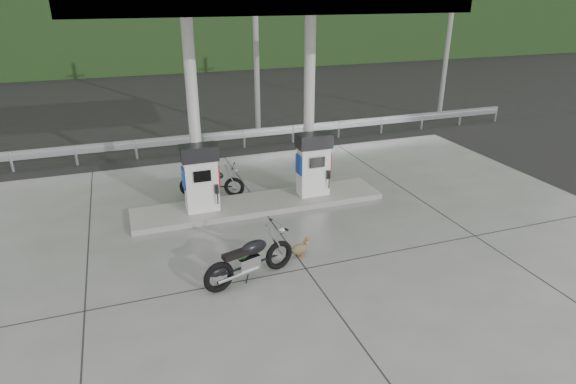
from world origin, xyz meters
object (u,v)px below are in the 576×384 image
object	(u,v)px
gas_pump_left	(201,178)
motorcycle_left	(250,259)
gas_pump_right	(313,164)
motorcycle_right	(212,183)
duck	(299,249)

from	to	relation	value
gas_pump_left	motorcycle_left	distance (m)	3.55
gas_pump_right	motorcycle_right	distance (m)	3.02
gas_pump_left	gas_pump_right	xyz separation A→B (m)	(3.20, 0.00, 0.00)
motorcycle_left	gas_pump_right	bearing A→B (deg)	34.27
motorcycle_right	duck	xyz separation A→B (m)	(1.17, -4.13, -0.23)
gas_pump_left	motorcycle_left	xyz separation A→B (m)	(0.35, -3.49, -0.58)
motorcycle_left	duck	size ratio (longest dim) A/B	3.67
motorcycle_left	motorcycle_right	bearing A→B (deg)	71.94
gas_pump_right	duck	size ratio (longest dim) A/B	3.31
gas_pump_left	duck	bearing A→B (deg)	-61.09
gas_pump_left	gas_pump_right	size ratio (longest dim) A/B	1.00
motorcycle_right	duck	size ratio (longest dim) A/B	3.27
gas_pump_left	duck	size ratio (longest dim) A/B	3.31
gas_pump_left	motorcycle_right	world-z (taller)	gas_pump_left
gas_pump_right	gas_pump_left	bearing A→B (deg)	180.00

